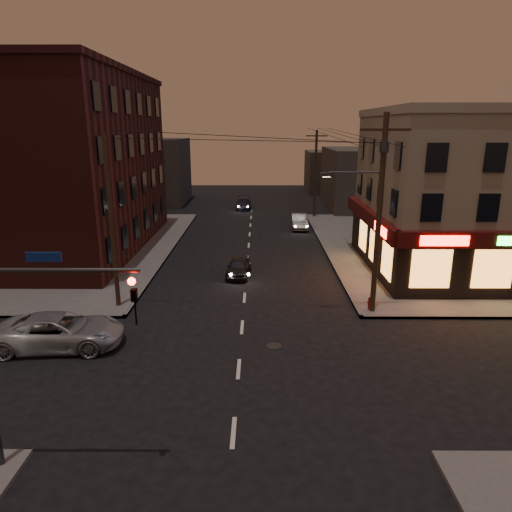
{
  "coord_description": "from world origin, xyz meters",
  "views": [
    {
      "loc": [
        0.79,
        -16.56,
        9.51
      ],
      "look_at": [
        0.68,
        5.56,
        3.2
      ],
      "focal_mm": 32.0,
      "sensor_mm": 36.0,
      "label": 1
    }
  ],
  "objects_px": {
    "suv_cross": "(60,331)",
    "fire_hydrant": "(370,302)",
    "sedan_mid": "(299,221)",
    "sedan_near": "(239,267)",
    "sedan_far": "(244,203)"
  },
  "relations": [
    {
      "from": "suv_cross",
      "to": "fire_hydrant",
      "type": "relative_size",
      "value": 8.13
    },
    {
      "from": "suv_cross",
      "to": "sedan_mid",
      "type": "height_order",
      "value": "suv_cross"
    },
    {
      "from": "sedan_mid",
      "to": "fire_hydrant",
      "type": "distance_m",
      "value": 20.63
    },
    {
      "from": "suv_cross",
      "to": "sedan_near",
      "type": "xyz_separation_m",
      "value": [
        7.51,
        10.14,
        -0.16
      ]
    },
    {
      "from": "suv_cross",
      "to": "sedan_far",
      "type": "bearing_deg",
      "value": -15.04
    },
    {
      "from": "suv_cross",
      "to": "fire_hydrant",
      "type": "xyz_separation_m",
      "value": [
        14.73,
        4.1,
        -0.25
      ]
    },
    {
      "from": "sedan_mid",
      "to": "sedan_far",
      "type": "distance_m",
      "value": 12.23
    },
    {
      "from": "sedan_near",
      "to": "sedan_far",
      "type": "relative_size",
      "value": 0.79
    },
    {
      "from": "fire_hydrant",
      "to": "sedan_mid",
      "type": "bearing_deg",
      "value": 95.55
    },
    {
      "from": "suv_cross",
      "to": "sedan_near",
      "type": "height_order",
      "value": "suv_cross"
    },
    {
      "from": "fire_hydrant",
      "to": "sedan_near",
      "type": "bearing_deg",
      "value": 140.05
    },
    {
      "from": "sedan_far",
      "to": "fire_hydrant",
      "type": "relative_size",
      "value": 6.64
    },
    {
      "from": "suv_cross",
      "to": "fire_hydrant",
      "type": "distance_m",
      "value": 15.29
    },
    {
      "from": "sedan_near",
      "to": "suv_cross",
      "type": "bearing_deg",
      "value": -121.87
    },
    {
      "from": "sedan_mid",
      "to": "fire_hydrant",
      "type": "height_order",
      "value": "sedan_mid"
    }
  ]
}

